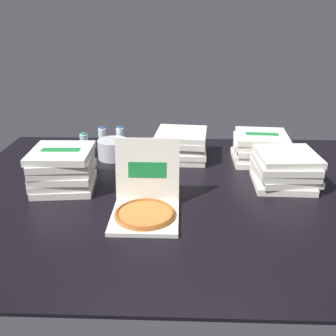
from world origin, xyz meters
TOP-DOWN VIEW (x-y plane):
  - ground_plane at (0.00, 0.00)m, footprint 3.20×2.40m
  - open_pizza_box at (-0.18, -0.32)m, footprint 0.42×0.49m
  - pizza_stack_left_mid at (-0.81, 0.05)m, footprint 0.47×0.47m
  - pizza_stack_right_far at (0.80, 0.16)m, footprint 0.46×0.46m
  - pizza_stack_right_mid at (0.70, 0.62)m, footprint 0.48×0.46m
  - pizza_stack_left_near at (0.04, 0.66)m, footprint 0.46×0.47m
  - ice_bucket at (-0.55, 0.64)m, footprint 0.26×0.26m
  - water_bottle_0 at (-0.80, 0.65)m, footprint 0.07×0.07m
  - water_bottle_1 at (-0.52, 0.85)m, footprint 0.07×0.07m
  - water_bottle_2 at (-0.39, 0.41)m, footprint 0.07×0.07m
  - water_bottle_3 at (-0.68, 0.83)m, footprint 0.07×0.07m
  - water_bottle_4 at (-0.40, 0.52)m, footprint 0.07×0.07m

SIDE VIEW (x-z plane):
  - ground_plane at x=0.00m, z-range -0.02..0.00m
  - ice_bucket at x=-0.55m, z-range 0.00..0.16m
  - open_pizza_box at x=-0.18m, z-range -0.13..0.31m
  - water_bottle_0 at x=-0.80m, z-range -0.01..0.22m
  - water_bottle_1 at x=-0.52m, z-range -0.01..0.22m
  - water_bottle_2 at x=-0.39m, z-range -0.01..0.22m
  - water_bottle_3 at x=-0.68m, z-range -0.01..0.22m
  - water_bottle_4 at x=-0.40m, z-range -0.01..0.22m
  - pizza_stack_left_near at x=0.04m, z-range 0.00..0.24m
  - pizza_stack_right_far at x=0.80m, z-range 0.00..0.24m
  - pizza_stack_right_mid at x=0.70m, z-range 0.00..0.24m
  - pizza_stack_left_mid at x=-0.81m, z-range 0.00..0.29m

